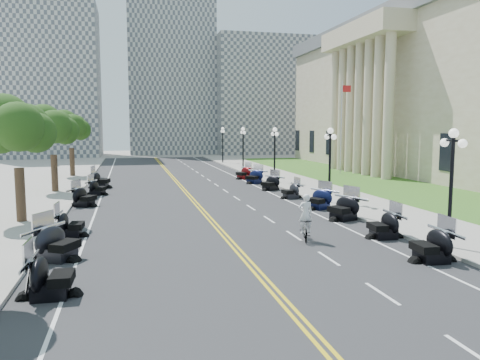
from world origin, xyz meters
TOP-DOWN VIEW (x-y plane):
  - ground at (0.00, 0.00)m, footprint 160.00×160.00m
  - road at (0.00, 10.00)m, footprint 16.00×90.00m
  - centerline_yellow_a at (-0.12, 10.00)m, footprint 0.12×90.00m
  - centerline_yellow_b at (0.12, 10.00)m, footprint 0.12×90.00m
  - edge_line_north at (6.40, 10.00)m, footprint 0.12×90.00m
  - edge_line_south at (-6.40, 10.00)m, footprint 0.12×90.00m
  - lane_dash_2 at (3.20, -16.00)m, footprint 0.12×2.00m
  - lane_dash_3 at (3.20, -12.00)m, footprint 0.12×2.00m
  - lane_dash_4 at (3.20, -8.00)m, footprint 0.12×2.00m
  - lane_dash_5 at (3.20, -4.00)m, footprint 0.12×2.00m
  - lane_dash_6 at (3.20, 0.00)m, footprint 0.12×2.00m
  - lane_dash_7 at (3.20, 4.00)m, footprint 0.12×2.00m
  - lane_dash_8 at (3.20, 8.00)m, footprint 0.12×2.00m
  - lane_dash_9 at (3.20, 12.00)m, footprint 0.12×2.00m
  - lane_dash_10 at (3.20, 16.00)m, footprint 0.12×2.00m
  - lane_dash_11 at (3.20, 20.00)m, footprint 0.12×2.00m
  - lane_dash_12 at (3.20, 24.00)m, footprint 0.12×2.00m
  - lane_dash_13 at (3.20, 28.00)m, footprint 0.12×2.00m
  - lane_dash_14 at (3.20, 32.00)m, footprint 0.12×2.00m
  - lane_dash_15 at (3.20, 36.00)m, footprint 0.12×2.00m
  - lane_dash_16 at (3.20, 40.00)m, footprint 0.12×2.00m
  - lane_dash_17 at (3.20, 44.00)m, footprint 0.12×2.00m
  - lane_dash_18 at (3.20, 48.00)m, footprint 0.12×2.00m
  - lane_dash_19 at (3.20, 52.00)m, footprint 0.12×2.00m
  - sidewalk_north at (10.50, 10.00)m, footprint 5.00×90.00m
  - sidewalk_south at (-10.50, 10.00)m, footprint 5.00×90.00m
  - lawn at (17.50, 18.00)m, footprint 9.00×60.00m
  - civic_building at (32.00, 22.00)m, footprint 26.00×51.00m
  - distant_block_a at (-18.00, 62.00)m, footprint 18.00×14.00m
  - distant_block_b at (4.00, 68.00)m, footprint 16.00×12.00m
  - distant_block_c at (22.00, 65.00)m, footprint 20.00×14.00m
  - street_lamp_1 at (8.60, -8.00)m, footprint 0.50×1.20m
  - street_lamp_2 at (8.60, 4.00)m, footprint 0.50×1.20m
  - street_lamp_3 at (8.60, 16.00)m, footprint 0.50×1.20m
  - street_lamp_4 at (8.60, 28.00)m, footprint 0.50×1.20m
  - street_lamp_5 at (8.60, 40.00)m, footprint 0.50×1.20m
  - flagpole at (18.00, 22.00)m, footprint 1.10×0.20m
  - tree_2 at (-10.00, 2.00)m, footprint 4.80×4.80m
  - tree_3 at (-10.00, 14.00)m, footprint 4.80×4.80m
  - tree_4 at (-10.00, 26.00)m, footprint 4.80×4.80m
  - motorcycle_n_3 at (6.86, -9.32)m, footprint 2.18×2.18m
  - motorcycle_n_4 at (7.10, -5.43)m, footprint 2.09×2.09m
  - motorcycle_n_5 at (7.17, -1.07)m, footprint 2.76×2.76m
  - motorcycle_n_6 at (7.24, 2.52)m, footprint 2.69×2.69m
  - motorcycle_n_7 at (7.00, 7.05)m, footprint 1.94×1.94m
  - motorcycle_n_8 at (6.86, 11.62)m, footprint 2.59×2.59m
  - motorcycle_n_9 at (6.77, 16.36)m, footprint 2.78×2.78m
  - motorcycle_n_10 at (6.72, 20.11)m, footprint 2.53×2.53m
  - motorcycle_s_3 at (-6.76, -9.91)m, footprint 2.13×2.13m
  - motorcycle_s_4 at (-7.13, -5.73)m, footprint 2.95×2.95m
  - motorcycle_s_5 at (-7.13, -1.81)m, footprint 2.03×2.03m
  - motorcycle_s_7 at (-7.24, 6.96)m, footprint 2.69×2.69m
  - motorcycle_s_8 at (-6.71, 12.09)m, footprint 2.36×2.36m
  - motorcycle_s_9 at (-6.71, 16.27)m, footprint 2.60×2.60m
  - bicycle at (3.36, -5.06)m, footprint 1.00×1.82m
  - cyclist_rider at (3.36, -5.06)m, footprint 0.66×0.43m

SIDE VIEW (x-z plane):
  - ground at x=0.00m, z-range 0.00..0.00m
  - road at x=0.00m, z-range 0.00..0.01m
  - centerline_yellow_a at x=-0.12m, z-range 0.01..0.01m
  - centerline_yellow_b at x=0.12m, z-range 0.01..0.01m
  - edge_line_north at x=6.40m, z-range 0.01..0.01m
  - edge_line_south at x=-6.40m, z-range 0.01..0.01m
  - lane_dash_2 at x=3.20m, z-range 0.01..0.01m
  - lane_dash_3 at x=3.20m, z-range 0.01..0.01m
  - lane_dash_4 at x=3.20m, z-range 0.01..0.01m
  - lane_dash_5 at x=3.20m, z-range 0.01..0.01m
  - lane_dash_6 at x=3.20m, z-range 0.01..0.01m
  - lane_dash_7 at x=3.20m, z-range 0.01..0.01m
  - lane_dash_8 at x=3.20m, z-range 0.01..0.01m
  - lane_dash_9 at x=3.20m, z-range 0.01..0.01m
  - lane_dash_10 at x=3.20m, z-range 0.01..0.01m
  - lane_dash_11 at x=3.20m, z-range 0.01..0.01m
  - lane_dash_12 at x=3.20m, z-range 0.01..0.01m
  - lane_dash_13 at x=3.20m, z-range 0.01..0.01m
  - lane_dash_14 at x=3.20m, z-range 0.01..0.01m
  - lane_dash_15 at x=3.20m, z-range 0.01..0.01m
  - lane_dash_16 at x=3.20m, z-range 0.01..0.01m
  - lane_dash_17 at x=3.20m, z-range 0.01..0.01m
  - lane_dash_18 at x=3.20m, z-range 0.01..0.01m
  - lane_dash_19 at x=3.20m, z-range 0.01..0.01m
  - lawn at x=17.50m, z-range 0.00..0.10m
  - sidewalk_north at x=10.50m, z-range 0.00..0.15m
  - sidewalk_south at x=-10.50m, z-range 0.00..0.15m
  - bicycle at x=3.36m, z-range 0.00..1.06m
  - motorcycle_n_7 at x=7.00m, z-range 0.00..1.24m
  - motorcycle_s_8 at x=-6.71m, z-range 0.00..1.28m
  - motorcycle_s_5 at x=-7.13m, z-range 0.00..1.33m
  - motorcycle_n_8 at x=6.86m, z-range 0.00..1.34m
  - motorcycle_n_10 at x=6.72m, z-range 0.00..1.36m
  - motorcycle_n_4 at x=7.10m, z-range 0.00..1.38m
  - motorcycle_s_7 at x=-7.24m, z-range 0.00..1.40m
  - motorcycle_n_9 at x=6.77m, z-range 0.00..1.41m
  - motorcycle_n_6 at x=7.24m, z-range 0.00..1.41m
  - motorcycle_n_3 at x=6.86m, z-range 0.00..1.44m
  - motorcycle_s_3 at x=-6.76m, z-range 0.00..1.45m
  - motorcycle_s_4 at x=-7.13m, z-range 0.00..1.51m
  - motorcycle_n_5 at x=7.17m, z-range 0.00..1.51m
  - motorcycle_s_9 at x=-6.71m, z-range 0.00..1.52m
  - cyclist_rider at x=3.36m, z-range 1.06..2.87m
  - street_lamp_1 at x=8.60m, z-range 0.15..5.05m
  - street_lamp_2 at x=8.60m, z-range 0.15..5.05m
  - street_lamp_3 at x=8.60m, z-range 0.15..5.05m
  - street_lamp_4 at x=8.60m, z-range 0.15..5.05m
  - street_lamp_5 at x=8.60m, z-range 0.15..5.05m
  - tree_2 at x=-10.00m, z-range 0.15..9.35m
  - tree_3 at x=-10.00m, z-range 0.15..9.35m
  - tree_4 at x=-10.00m, z-range 0.15..9.35m
  - flagpole at x=18.00m, z-range 0.00..10.00m
  - civic_building at x=32.00m, z-range 0.00..17.80m
  - distant_block_c at x=22.00m, z-range 0.00..22.00m
  - distant_block_a at x=-18.00m, z-range 0.00..26.00m
  - distant_block_b at x=4.00m, z-range 0.00..30.00m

